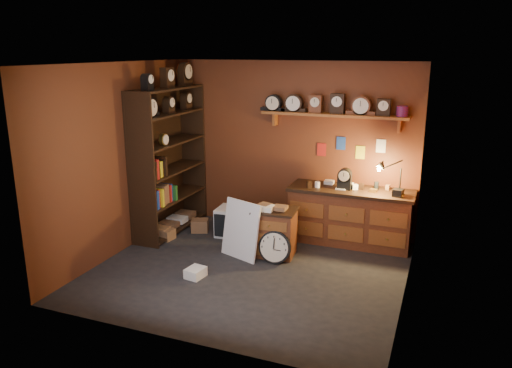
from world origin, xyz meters
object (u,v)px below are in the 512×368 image
Objects in this scene: big_round_clock at (275,247)px; shelving_unit at (167,155)px; low_cabinet at (275,230)px; workbench at (350,213)px.

shelving_unit is at bearing 163.05° from big_round_clock.
low_cabinet is (1.93, -0.36, -0.88)m from shelving_unit.
workbench is at bearing 53.67° from big_round_clock.
low_cabinet is at bearing 109.66° from big_round_clock.
shelving_unit reaches higher than workbench.
big_round_clock is at bearing -16.95° from shelving_unit.
shelving_unit is 1.39× the size of workbench.
workbench reaches higher than big_round_clock.
shelving_unit is at bearing -170.13° from workbench.
shelving_unit reaches higher than low_cabinet.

